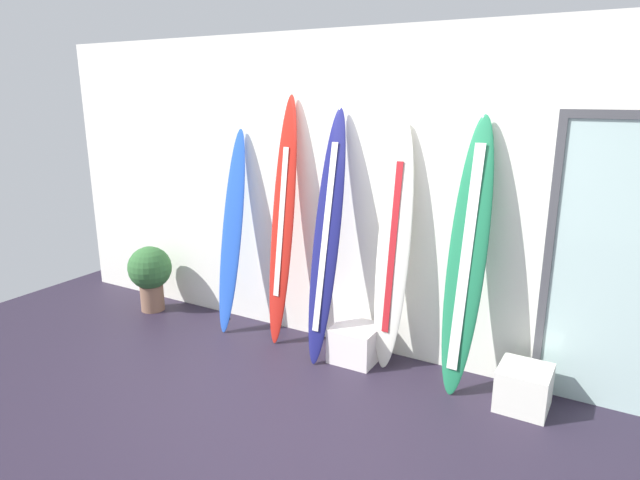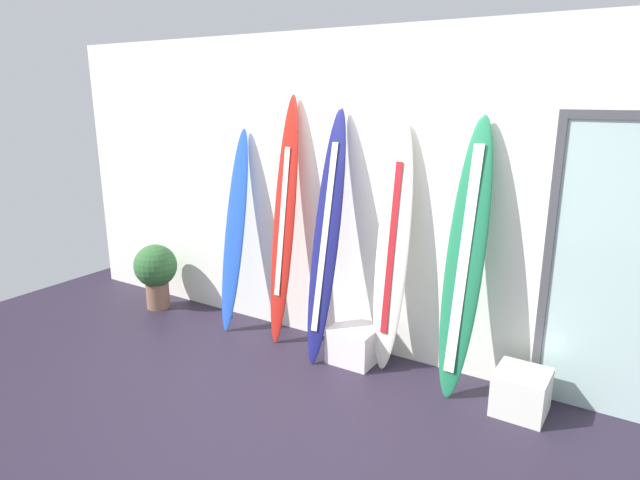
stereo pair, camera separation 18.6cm
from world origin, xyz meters
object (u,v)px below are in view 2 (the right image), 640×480
Objects in this scene: surfboard_crimson at (284,224)px; potted_plant at (156,270)px; display_block_center at (521,392)px; surfboard_emerald at (465,262)px; surfboard_navy at (326,239)px; display_block_left at (355,343)px; glass_door at (638,270)px; surfboard_ivory at (393,249)px; surfboard_cobalt at (235,233)px.

potted_plant is (-1.63, -0.13, -0.69)m from surfboard_crimson.
surfboard_crimson is 6.11× the size of display_block_center.
display_block_center is at bearing 0.06° from potted_plant.
display_block_center is (0.51, -0.08, -0.89)m from surfboard_emerald.
surfboard_navy is 5.53× the size of display_block_left.
glass_door reaches higher than potted_plant.
surfboard_crimson is 0.52m from surfboard_navy.
surfboard_ivory is (1.07, 0.04, -0.08)m from surfboard_crimson.
surfboard_cobalt is 0.95× the size of surfboard_ivory.
surfboard_emerald is 0.98× the size of glass_door.
surfboard_emerald is (1.19, 0.05, -0.01)m from surfboard_navy.
display_block_left is at bearing -173.09° from glass_door.
display_block_center is (1.14, -0.17, -0.87)m from surfboard_ivory.
surfboard_crimson is at bearing -177.65° from surfboard_ivory.
surfboard_ivory is 0.93m from display_block_left.
surfboard_ivory reaches higher than display_block_center.
surfboard_cobalt reaches higher than display_block_center.
display_block_left is 0.18× the size of glass_door.
surfboard_crimson reaches higher than surfboard_cobalt.
display_block_left is at bearing -160.02° from surfboard_ivory.
display_block_left is at bearing 6.94° from surfboard_navy.
surfboard_cobalt is 3.40m from glass_door.
glass_door reaches higher than display_block_left.
surfboard_cobalt is 5.26× the size of display_block_center.
display_block_left is (1.36, -0.03, -0.80)m from surfboard_cobalt.
surfboard_crimson is at bearing 4.45° from potted_plant.
surfboard_cobalt is at bearing -176.39° from glass_door.
display_block_left is 2.26m from glass_door.
surfboard_navy is at bearing -173.09° from glass_door.
surfboard_crimson reaches higher than display_block_center.
surfboard_crimson reaches higher than display_block_left.
display_block_center is 0.53× the size of potted_plant.
display_block_left is at bearing 177.38° from display_block_center.
surfboard_emerald reaches higher than surfboard_ivory.
surfboard_cobalt is 0.86× the size of surfboard_crimson.
display_block_center is at bearing -1.99° from surfboard_cobalt.
potted_plant is at bearing -175.55° from surfboard_crimson.
surfboard_navy reaches higher than surfboard_ivory.
surfboard_emerald reaches higher than display_block_center.
surfboard_cobalt is 2.90m from display_block_center.
surfboard_navy is at bearing -177.53° from surfboard_emerald.
surfboard_navy is 1.19m from surfboard_emerald.
surfboard_ivory is at bearing 2.43° from surfboard_cobalt.
surfboard_emerald is 3.39m from potted_plant.
surfboard_ivory reaches higher than potted_plant.
glass_door is at bearing 6.91° from display_block_left.
surfboard_ivory is 1.75m from glass_door.
surfboard_cobalt is at bearing 178.01° from display_block_center.
surfboard_ivory is at bearing 2.35° from surfboard_crimson.
glass_door is 3.07× the size of potted_plant.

